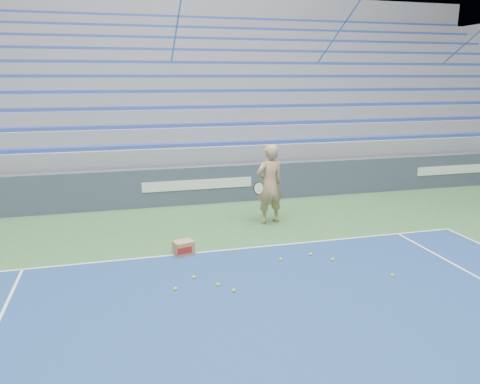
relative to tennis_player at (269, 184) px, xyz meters
name	(u,v)px	position (x,y,z in m)	size (l,w,h in m)	color
sponsor_barrier	(197,185)	(-1.44, 2.34, -0.46)	(30.00, 0.32, 1.10)	#384356
bleachers	(172,110)	(-1.44, 8.05, 1.35)	(31.00, 9.15, 7.30)	gray
tennis_player	(269,184)	(0.00, 0.00, 0.00)	(1.02, 0.93, 2.01)	tan
ball_box	(184,248)	(-2.43, -1.66, -0.86)	(0.46, 0.40, 0.30)	#9B7A4B
tennis_ball_0	(234,291)	(-1.85, -3.65, -0.97)	(0.07, 0.07, 0.07)	#C3E42E
tennis_ball_1	(311,254)	(0.12, -2.42, -0.97)	(0.07, 0.07, 0.07)	#C3E42E
tennis_ball_2	(333,259)	(0.44, -2.79, -0.97)	(0.07, 0.07, 0.07)	#C3E42E
tennis_ball_3	(281,259)	(-0.58, -2.50, -0.97)	(0.07, 0.07, 0.07)	#C3E42E
tennis_ball_4	(175,289)	(-2.82, -3.32, -0.97)	(0.07, 0.07, 0.07)	#C3E42E
tennis_ball_5	(218,285)	(-2.06, -3.34, -0.97)	(0.07, 0.07, 0.07)	#C3E42E
tennis_ball_6	(392,276)	(1.16, -3.80, -0.97)	(0.07, 0.07, 0.07)	#C3E42E
tennis_ball_7	(194,277)	(-2.43, -2.93, -0.97)	(0.07, 0.07, 0.07)	#C3E42E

